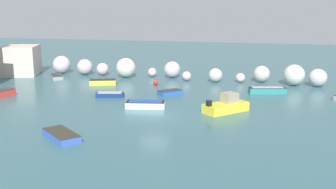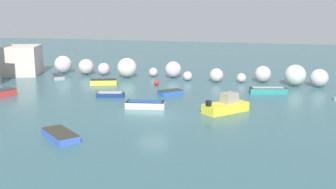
{
  "view_description": "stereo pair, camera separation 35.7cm",
  "coord_description": "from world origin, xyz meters",
  "views": [
    {
      "loc": [
        9.91,
        -32.68,
        9.42
      ],
      "look_at": [
        0.0,
        4.82,
        1.0
      ],
      "focal_mm": 42.65,
      "sensor_mm": 36.0,
      "label": 1
    },
    {
      "loc": [
        10.25,
        -32.59,
        9.42
      ],
      "look_at": [
        0.0,
        4.82,
        1.0
      ],
      "focal_mm": 42.65,
      "sensor_mm": 36.0,
      "label": 2
    }
  ],
  "objects": [
    {
      "name": "moored_boat_2",
      "position": [
        -0.94,
        9.26,
        0.26
      ],
      "size": [
        2.76,
        2.79,
        0.52
      ],
      "rotation": [
        0.0,
        0.0,
        3.94
      ],
      "color": "#2C57B6",
      "rests_on": "cove_water"
    },
    {
      "name": "moored_boat_11",
      "position": [
        -18.43,
        15.3,
        0.27
      ],
      "size": [
        2.93,
        3.33,
        0.53
      ],
      "rotation": [
        0.0,
        0.0,
        2.2
      ],
      "color": "gray",
      "rests_on": "cove_water"
    },
    {
      "name": "moored_boat_9",
      "position": [
        -1.74,
        2.9,
        0.34
      ],
      "size": [
        3.96,
        2.13,
        0.65
      ],
      "rotation": [
        0.0,
        0.0,
        0.19
      ],
      "color": "white",
      "rests_on": "cove_water"
    },
    {
      "name": "moored_boat_7",
      "position": [
        9.52,
        12.73,
        0.37
      ],
      "size": [
        4.27,
        2.16,
        0.71
      ],
      "rotation": [
        0.0,
        0.0,
        3.4
      ],
      "color": "teal",
      "rests_on": "cove_water"
    },
    {
      "name": "cove_water",
      "position": [
        0.0,
        0.0,
        0.0
      ],
      "size": [
        160.0,
        160.0,
        0.0
      ],
      "primitive_type": "plane",
      "color": "#366067",
      "rests_on": "ground"
    },
    {
      "name": "moored_boat_10",
      "position": [
        -6.94,
        6.49,
        0.26
      ],
      "size": [
        3.15,
        1.75,
        0.53
      ],
      "rotation": [
        0.0,
        0.0,
        3.38
      ],
      "color": "navy",
      "rests_on": "cove_water"
    },
    {
      "name": "moored_boat_3",
      "position": [
        -4.84,
        -7.6,
        0.26
      ],
      "size": [
        3.85,
        3.5,
        0.53
      ],
      "rotation": [
        0.0,
        0.0,
        5.61
      ],
      "color": "#3A5DC0",
      "rests_on": "cove_water"
    },
    {
      "name": "moored_boat_1",
      "position": [
        5.98,
        3.29,
        0.59
      ],
      "size": [
        4.2,
        4.38,
        1.78
      ],
      "rotation": [
        0.0,
        0.0,
        0.84
      ],
      "color": "yellow",
      "rests_on": "cove_water"
    },
    {
      "name": "channel_buoy",
      "position": [
        -4.1,
        14.28,
        0.3
      ],
      "size": [
        0.61,
        0.61,
        0.61
      ],
      "primitive_type": "sphere",
      "color": "red",
      "rests_on": "cove_water"
    },
    {
      "name": "rock_breakwater",
      "position": [
        -0.91,
        19.21,
        1.14
      ],
      "size": [
        44.81,
        4.08,
        2.69
      ],
      "color": "silver",
      "rests_on": "ground"
    },
    {
      "name": "moored_boat_5",
      "position": [
        -10.6,
        12.83,
        0.33
      ],
      "size": [
        3.5,
        2.31,
        0.66
      ],
      "rotation": [
        0.0,
        0.0,
        0.36
      ],
      "color": "yellow",
      "rests_on": "cove_water"
    }
  ]
}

